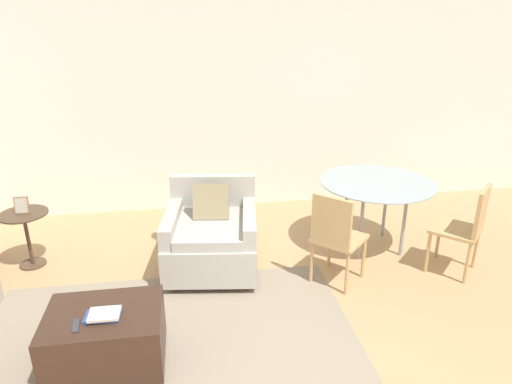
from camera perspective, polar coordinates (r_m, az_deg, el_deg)
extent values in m
cube|color=white|center=(5.74, -2.58, 11.38)|extent=(12.00, 0.06, 2.75)
cube|color=gray|center=(3.87, -10.86, -16.63)|extent=(2.92, 1.62, 0.00)
cube|color=brown|center=(3.52, -11.04, -21.07)|extent=(2.87, 0.06, 0.00)
cube|color=brown|center=(3.66, -10.96, -19.18)|extent=(2.87, 0.06, 0.00)
cube|color=brown|center=(3.79, -10.90, -17.43)|extent=(2.87, 0.06, 0.00)
cube|color=brown|center=(3.94, -10.84, -15.80)|extent=(2.87, 0.06, 0.00)
cube|color=brown|center=(4.08, -10.78, -14.29)|extent=(2.87, 0.06, 0.00)
cube|color=brown|center=(4.23, -10.73, -12.88)|extent=(2.87, 0.06, 0.00)
cube|color=brown|center=(4.38, -10.68, -11.57)|extent=(2.87, 0.06, 0.00)
cube|color=#B2ADA3|center=(4.51, -5.55, -6.86)|extent=(0.98, 1.05, 0.35)
cube|color=#B2ADA3|center=(4.37, -5.69, -4.46)|extent=(0.72, 0.90, 0.10)
cube|color=#B2ADA3|center=(4.72, -5.38, -0.32)|extent=(0.87, 0.23, 0.43)
cube|color=#B2ADA3|center=(4.43, -10.46, -3.66)|extent=(0.23, 0.88, 0.20)
cube|color=#B2ADA3|center=(4.37, -0.84, -3.63)|extent=(0.23, 0.88, 0.20)
cylinder|color=brown|center=(4.32, -10.54, -11.70)|extent=(0.05, 0.05, 0.06)
cylinder|color=brown|center=(4.26, -1.03, -11.78)|extent=(0.05, 0.05, 0.06)
cylinder|color=brown|center=(4.99, -9.19, -6.84)|extent=(0.05, 0.05, 0.06)
cylinder|color=brown|center=(4.94, -1.08, -6.84)|extent=(0.05, 0.05, 0.06)
cube|color=#8E7F5B|center=(4.43, -5.64, -1.20)|extent=(0.37, 0.25, 0.36)
cube|color=#382319|center=(3.52, -18.24, -16.80)|extent=(0.79, 0.59, 0.40)
cylinder|color=black|center=(3.43, -12.27, -22.14)|extent=(0.04, 0.04, 0.04)
cylinder|color=black|center=(3.92, -22.55, -17.15)|extent=(0.04, 0.04, 0.04)
cylinder|color=black|center=(3.81, -11.92, -17.08)|extent=(0.04, 0.04, 0.04)
cube|color=#2D478C|center=(3.36, -18.62, -14.48)|extent=(0.25, 0.16, 0.02)
cube|color=beige|center=(3.34, -18.42, -14.27)|extent=(0.21, 0.16, 0.02)
cube|color=#333338|center=(3.34, -21.59, -15.27)|extent=(0.06, 0.14, 0.01)
cylinder|color=#4C3828|center=(4.95, -27.10, -2.46)|extent=(0.46, 0.46, 0.02)
cylinder|color=#4C3828|center=(5.06, -26.59, -5.32)|extent=(0.04, 0.04, 0.53)
cylinder|color=#4C3828|center=(5.18, -26.09, -8.06)|extent=(0.25, 0.25, 0.02)
cube|color=#8C6647|center=(4.92, -27.28, -1.49)|extent=(0.13, 0.05, 0.17)
cube|color=#B2A893|center=(4.92, -27.30, -1.52)|extent=(0.11, 0.03, 0.14)
cube|color=#8C6647|center=(4.96, -27.12, -1.82)|extent=(0.02, 0.03, 0.08)
cylinder|color=#99A8AD|center=(4.87, 14.91, 1.18)|extent=(1.18, 1.18, 0.01)
cylinder|color=#99999E|center=(4.73, 13.01, -4.16)|extent=(0.04, 0.04, 0.74)
cylinder|color=#99999E|center=(4.91, 18.00, -3.71)|extent=(0.04, 0.04, 0.74)
cylinder|color=#99999E|center=(5.12, 11.17, -2.01)|extent=(0.04, 0.04, 0.74)
cylinder|color=#99999E|center=(5.29, 15.85, -1.67)|extent=(0.04, 0.04, 0.74)
cube|color=tan|center=(4.29, 10.38, -5.70)|extent=(0.59, 0.59, 0.03)
cube|color=tan|center=(4.03, 9.40, -3.66)|extent=(0.29, 0.29, 0.45)
cylinder|color=tan|center=(4.48, 13.30, -7.98)|extent=(0.03, 0.03, 0.42)
cylinder|color=tan|center=(4.61, 9.19, -6.80)|extent=(0.03, 0.03, 0.42)
cylinder|color=tan|center=(4.19, 11.30, -9.99)|extent=(0.03, 0.03, 0.42)
cylinder|color=tan|center=(4.32, 6.96, -8.65)|extent=(0.03, 0.03, 0.42)
cube|color=tan|center=(4.78, 23.70, -4.33)|extent=(0.59, 0.59, 0.03)
cube|color=tan|center=(4.66, 26.37, -2.19)|extent=(0.29, 0.29, 0.45)
cylinder|color=tan|center=(5.07, 21.85, -5.44)|extent=(0.03, 0.03, 0.42)
cylinder|color=tan|center=(4.75, 20.68, -7.08)|extent=(0.03, 0.03, 0.42)
cylinder|color=tan|center=(5.01, 25.80, -6.38)|extent=(0.03, 0.03, 0.42)
cylinder|color=tan|center=(4.69, 24.90, -8.11)|extent=(0.03, 0.03, 0.42)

